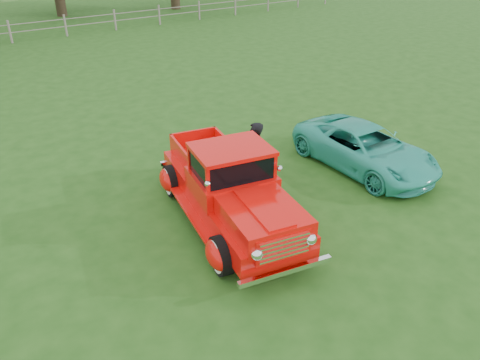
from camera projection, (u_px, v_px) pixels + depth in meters
ground at (272, 229)px, 9.90m from camera, size 140.00×140.00×0.00m
fence_line at (10, 32)px, 25.13m from camera, size 48.00×0.12×1.20m
red_pickup at (231, 189)px, 9.82m from camera, size 2.99×5.24×1.78m
teal_sedan at (365, 148)px, 12.16m from camera, size 2.03×4.12×1.13m
man at (254, 157)px, 11.05m from camera, size 0.73×0.72×1.71m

